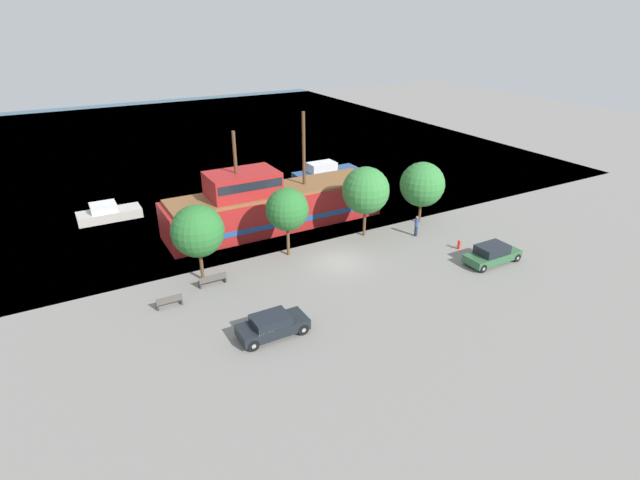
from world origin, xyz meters
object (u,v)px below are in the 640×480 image
(pirate_ship, at_px, (273,204))
(parked_car_curb_mid, at_px, (272,325))
(parked_car_curb_front, at_px, (492,254))
(bench_promenade_west, at_px, (169,301))
(moored_boat_dockside, at_px, (108,213))
(bench_promenade_east, at_px, (213,280))
(pedestrian_walking_near, at_px, (416,226))
(fire_hydrant, at_px, (459,244))
(moored_boat_outer, at_px, (325,173))

(pirate_ship, height_order, parked_car_curb_mid, pirate_ship)
(parked_car_curb_front, bearing_deg, bench_promenade_west, 166.07)
(moored_boat_dockside, distance_m, bench_promenade_east, 17.08)
(parked_car_curb_mid, height_order, pedestrian_walking_near, pedestrian_walking_near)
(parked_car_curb_mid, distance_m, fire_hydrant, 18.32)
(moored_boat_outer, xyz_separation_m, bench_promenade_east, (-18.84, -17.01, -0.32))
(bench_promenade_west, bearing_deg, parked_car_curb_front, -13.93)
(pirate_ship, bearing_deg, moored_boat_dockside, 145.02)
(moored_boat_outer, distance_m, bench_promenade_west, 28.82)
(moored_boat_dockside, bearing_deg, moored_boat_outer, 1.29)
(moored_boat_outer, relative_size, parked_car_curb_front, 1.71)
(parked_car_curb_mid, height_order, bench_promenade_west, parked_car_curb_mid)
(moored_boat_outer, height_order, bench_promenade_east, moored_boat_outer)
(fire_hydrant, relative_size, bench_promenade_west, 0.46)
(pirate_ship, height_order, bench_promenade_east, pirate_ship)
(parked_car_curb_front, distance_m, pedestrian_walking_near, 6.98)
(pedestrian_walking_near, bearing_deg, parked_car_curb_front, -74.75)
(pirate_ship, height_order, fire_hydrant, pirate_ship)
(pirate_ship, relative_size, parked_car_curb_front, 4.60)
(pirate_ship, xyz_separation_m, pedestrian_walking_near, (9.63, -7.98, -1.10))
(pirate_ship, relative_size, parked_car_curb_mid, 4.98)
(bench_promenade_west, bearing_deg, pedestrian_walking_near, 2.79)
(moored_boat_dockside, bearing_deg, bench_promenade_west, -86.45)
(bench_promenade_east, height_order, pedestrian_walking_near, pedestrian_walking_near)
(bench_promenade_west, xyz_separation_m, pedestrian_walking_near, (21.16, 1.03, 0.49))
(parked_car_curb_mid, distance_m, pedestrian_walking_near, 18.09)
(fire_hydrant, bearing_deg, moored_boat_outer, 90.92)
(bench_promenade_east, relative_size, pedestrian_walking_near, 1.07)
(pirate_ship, bearing_deg, moored_boat_outer, 41.26)
(moored_boat_dockside, xyz_separation_m, parked_car_curb_mid, (5.65, -23.96, 0.09))
(bench_promenade_east, relative_size, bench_promenade_west, 1.17)
(parked_car_curb_mid, xyz_separation_m, bench_promenade_west, (-4.55, 6.11, -0.26))
(moored_boat_outer, height_order, pedestrian_walking_near, moored_boat_outer)
(pirate_ship, xyz_separation_m, moored_boat_outer, (10.68, 9.36, -1.26))
(moored_boat_dockside, distance_m, bench_promenade_west, 17.89)
(moored_boat_outer, relative_size, bench_promenade_east, 3.98)
(parked_car_curb_front, bearing_deg, pedestrian_walking_near, 105.25)
(parked_car_curb_front, height_order, parked_car_curb_mid, parked_car_curb_front)
(pedestrian_walking_near, bearing_deg, moored_boat_outer, 86.56)
(moored_boat_dockside, bearing_deg, parked_car_curb_front, -44.34)
(moored_boat_dockside, distance_m, fire_hydrant, 31.31)
(moored_boat_dockside, height_order, parked_car_curb_mid, moored_boat_dockside)
(parked_car_curb_mid, relative_size, pedestrian_walking_near, 2.29)
(moored_boat_outer, distance_m, pedestrian_walking_near, 17.38)
(fire_hydrant, bearing_deg, bench_promenade_west, 173.23)
(moored_boat_outer, relative_size, parked_car_curb_mid, 1.85)
(parked_car_curb_front, relative_size, pedestrian_walking_near, 2.49)
(parked_car_curb_mid, bearing_deg, pirate_ship, 65.22)
(moored_boat_outer, distance_m, bench_promenade_east, 25.39)
(parked_car_curb_front, xyz_separation_m, parked_car_curb_mid, (-18.45, -0.41, -0.03))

